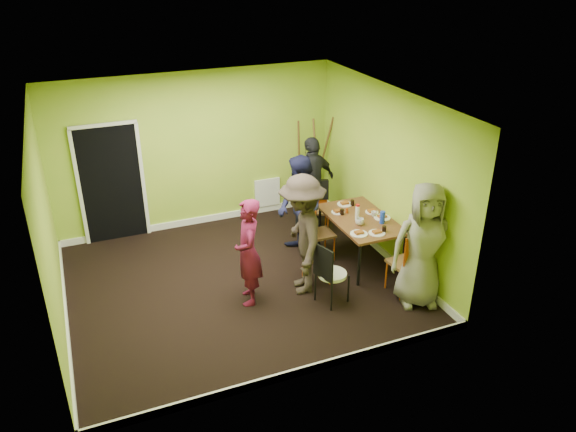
# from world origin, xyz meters

# --- Properties ---
(ground) EXTENTS (5.00, 5.00, 0.00)m
(ground) POSITION_xyz_m (0.00, 0.00, 0.00)
(ground) COLOR black
(ground) RESTS_ON ground
(room_walls) EXTENTS (5.04, 4.54, 2.82)m
(room_walls) POSITION_xyz_m (-0.02, 0.04, 0.99)
(room_walls) COLOR #8DBA2F
(room_walls) RESTS_ON ground
(dining_table) EXTENTS (0.90, 1.50, 0.75)m
(dining_table) POSITION_xyz_m (2.05, -0.06, 0.70)
(dining_table) COLOR black
(dining_table) RESTS_ON ground
(chair_left_far) EXTENTS (0.41, 0.40, 0.96)m
(chair_left_far) POSITION_xyz_m (1.40, 0.23, 0.54)
(chair_left_far) COLOR #C04A12
(chair_left_far) RESTS_ON ground
(chair_left_near) EXTENTS (0.43, 0.43, 0.94)m
(chair_left_near) POSITION_xyz_m (1.05, -0.37, 0.53)
(chair_left_near) COLOR #C04A12
(chair_left_near) RESTS_ON ground
(chair_back_end) EXTENTS (0.48, 0.52, 0.90)m
(chair_back_end) POSITION_xyz_m (1.92, 1.27, 0.63)
(chair_back_end) COLOR #C04A12
(chair_back_end) RESTS_ON ground
(chair_front_end) EXTENTS (0.46, 0.47, 1.03)m
(chair_front_end) POSITION_xyz_m (2.21, -1.22, 0.58)
(chair_front_end) COLOR #C04A12
(chair_front_end) RESTS_ON ground
(chair_bentwood) EXTENTS (0.47, 0.46, 0.96)m
(chair_bentwood) POSITION_xyz_m (1.04, -0.99, 0.53)
(chair_bentwood) COLOR black
(chair_bentwood) RESTS_ON ground
(easel) EXTENTS (0.74, 0.69, 1.84)m
(easel) POSITION_xyz_m (2.15, 2.02, 0.91)
(easel) COLOR brown
(easel) RESTS_ON ground
(plate_near_left) EXTENTS (0.21, 0.21, 0.01)m
(plate_near_left) POSITION_xyz_m (1.80, 0.27, 0.76)
(plate_near_left) COLOR white
(plate_near_left) RESTS_ON dining_table
(plate_near_right) EXTENTS (0.27, 0.27, 0.01)m
(plate_near_right) POSITION_xyz_m (1.75, -0.53, 0.76)
(plate_near_right) COLOR white
(plate_near_right) RESTS_ON dining_table
(plate_far_back) EXTENTS (0.25, 0.25, 0.01)m
(plate_far_back) POSITION_xyz_m (2.05, 0.50, 0.76)
(plate_far_back) COLOR white
(plate_far_back) RESTS_ON dining_table
(plate_far_front) EXTENTS (0.25, 0.25, 0.01)m
(plate_far_front) POSITION_xyz_m (2.01, -0.61, 0.76)
(plate_far_front) COLOR white
(plate_far_front) RESTS_ON dining_table
(plate_wall_back) EXTENTS (0.21, 0.21, 0.01)m
(plate_wall_back) POSITION_xyz_m (2.32, 0.06, 0.76)
(plate_wall_back) COLOR white
(plate_wall_back) RESTS_ON dining_table
(plate_wall_front) EXTENTS (0.27, 0.27, 0.01)m
(plate_wall_front) POSITION_xyz_m (2.36, -0.18, 0.76)
(plate_wall_front) COLOR white
(plate_wall_front) RESTS_ON dining_table
(thermos) EXTENTS (0.07, 0.07, 0.24)m
(thermos) POSITION_xyz_m (1.96, -0.08, 0.87)
(thermos) COLOR white
(thermos) RESTS_ON dining_table
(blue_bottle) EXTENTS (0.08, 0.08, 0.20)m
(blue_bottle) POSITION_xyz_m (2.27, -0.34, 0.85)
(blue_bottle) COLOR blue
(blue_bottle) RESTS_ON dining_table
(orange_bottle) EXTENTS (0.04, 0.04, 0.08)m
(orange_bottle) POSITION_xyz_m (1.93, 0.20, 0.79)
(orange_bottle) COLOR #C04A12
(orange_bottle) RESTS_ON dining_table
(glass_mid) EXTENTS (0.07, 0.07, 0.09)m
(glass_mid) POSITION_xyz_m (1.83, 0.17, 0.80)
(glass_mid) COLOR black
(glass_mid) RESTS_ON dining_table
(glass_back) EXTENTS (0.06, 0.06, 0.10)m
(glass_back) POSITION_xyz_m (2.15, 0.42, 0.80)
(glass_back) COLOR black
(glass_back) RESTS_ON dining_table
(glass_front) EXTENTS (0.06, 0.06, 0.10)m
(glass_front) POSITION_xyz_m (2.14, -0.61, 0.80)
(glass_front) COLOR black
(glass_front) RESTS_ON dining_table
(cup_a) EXTENTS (0.13, 0.13, 0.10)m
(cup_a) POSITION_xyz_m (1.92, -0.25, 0.80)
(cup_a) COLOR white
(cup_a) RESTS_ON dining_table
(cup_b) EXTENTS (0.09, 0.09, 0.08)m
(cup_b) POSITION_xyz_m (2.27, -0.07, 0.79)
(cup_b) COLOR white
(cup_b) RESTS_ON dining_table
(person_standing) EXTENTS (0.51, 0.65, 1.59)m
(person_standing) POSITION_xyz_m (0.02, -0.49, 0.80)
(person_standing) COLOR maroon
(person_standing) RESTS_ON ground
(person_left_far) EXTENTS (0.72, 0.89, 1.73)m
(person_left_far) POSITION_xyz_m (1.20, 0.41, 0.87)
(person_left_far) COLOR black
(person_left_far) RESTS_ON ground
(person_left_near) EXTENTS (0.95, 1.31, 1.82)m
(person_left_near) POSITION_xyz_m (0.83, -0.50, 0.91)
(person_left_near) COLOR #2D241E
(person_left_near) RESTS_ON ground
(person_back_end) EXTENTS (1.07, 0.71, 1.69)m
(person_back_end) POSITION_xyz_m (1.85, 1.36, 0.85)
(person_back_end) COLOR black
(person_back_end) RESTS_ON ground
(person_front_end) EXTENTS (1.04, 0.84, 1.85)m
(person_front_end) POSITION_xyz_m (2.25, -1.44, 0.92)
(person_front_end) COLOR gray
(person_front_end) RESTS_ON ground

